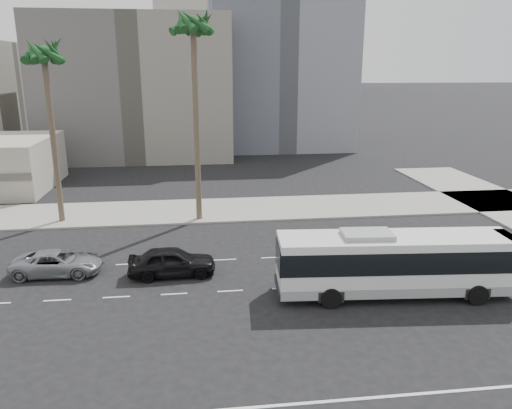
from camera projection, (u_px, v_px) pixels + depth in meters
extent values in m
plane|color=black|center=(285.00, 288.00, 26.82)|extent=(700.00, 700.00, 0.00)
cube|color=gray|center=(252.00, 209.00, 41.61)|extent=(120.00, 7.00, 0.15)
cube|color=#66635E|center=(139.00, 88.00, 65.97)|extent=(24.00, 18.00, 18.00)
cube|color=slate|center=(277.00, 58.00, 73.92)|extent=(20.00, 20.00, 26.00)
cube|color=beige|center=(198.00, 47.00, 259.51)|extent=(42.00, 42.00, 44.00)
cube|color=slate|center=(293.00, 18.00, 242.38)|extent=(26.00, 26.00, 70.00)
cube|color=slate|center=(326.00, 33.00, 275.32)|extent=(22.00, 22.00, 60.00)
cube|color=silver|center=(395.00, 261.00, 25.58)|extent=(12.43, 3.58, 2.75)
cube|color=black|center=(396.00, 255.00, 25.48)|extent=(12.49, 3.65, 1.16)
cube|color=gray|center=(394.00, 283.00, 25.91)|extent=(12.45, 3.62, 0.53)
cube|color=gray|center=(368.00, 236.00, 25.00)|extent=(2.65, 1.87, 0.32)
cube|color=#262628|center=(502.00, 235.00, 25.93)|extent=(0.77, 1.94, 0.32)
cylinder|color=black|center=(477.00, 293.00, 25.12)|extent=(1.06, 0.32, 1.06)
cylinder|color=black|center=(450.00, 271.00, 27.71)|extent=(1.06, 0.32, 1.06)
cylinder|color=black|center=(334.00, 301.00, 24.24)|extent=(1.06, 0.32, 1.06)
cylinder|color=black|center=(321.00, 278.00, 26.83)|extent=(1.06, 0.32, 1.06)
imported|color=black|center=(172.00, 262.00, 28.28)|extent=(2.15, 5.04, 1.70)
imported|color=gray|center=(57.00, 263.00, 28.46)|extent=(2.49, 5.14, 1.41)
cylinder|color=brown|center=(196.00, 128.00, 36.81)|extent=(0.40, 0.40, 14.47)
cylinder|color=brown|center=(54.00, 143.00, 36.58)|extent=(0.39, 0.39, 12.42)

